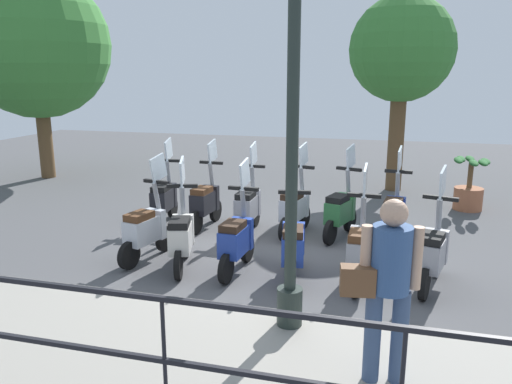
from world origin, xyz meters
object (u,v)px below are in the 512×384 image
object	(u,v)px
potted_palm	(469,188)
scooter_far_5	(164,198)
scooter_far_2	(295,207)
scooter_far_4	(206,201)
lamp_post_near	(293,122)
tree_distant	(402,51)
scooter_near_0	(433,252)
pedestrian_with_bag	(387,278)
scooter_near_2	(293,244)
scooter_near_3	(237,239)
scooter_far_1	(341,210)
scooter_near_5	(147,229)
scooter_far_0	(394,214)
scooter_near_1	(360,249)
scooter_far_3	(248,206)
tree_large	(36,45)
scooter_near_4	(181,235)

from	to	relation	value
potted_palm	scooter_far_5	bearing A→B (deg)	114.32
scooter_far_2	scooter_far_4	size ratio (longest dim) A/B	1.00
lamp_post_near	tree_distant	size ratio (longest dim) A/B	1.07
potted_palm	scooter_far_5	xyz separation A→B (m)	(-2.48, 5.50, 0.04)
scooter_near_0	scooter_far_5	distance (m)	4.80
pedestrian_with_bag	tree_distant	distance (m)	8.32
scooter_near_2	pedestrian_with_bag	bearing A→B (deg)	-161.58
scooter_near_3	scooter_far_1	bearing A→B (deg)	-29.85
scooter_near_5	potted_palm	bearing A→B (deg)	-37.44
scooter_far_0	scooter_near_2	bearing A→B (deg)	152.56
scooter_near_1	scooter_near_0	bearing A→B (deg)	-80.36
scooter_far_3	scooter_far_5	distance (m)	1.62
lamp_post_near	tree_large	size ratio (longest dim) A/B	0.90
scooter_far_0	scooter_far_4	world-z (taller)	same
scooter_near_3	scooter_far_5	distance (m)	2.66
scooter_far_2	scooter_far_5	bearing A→B (deg)	102.54
scooter_near_3	scooter_far_4	size ratio (longest dim) A/B	1.00
scooter_near_5	scooter_far_5	bearing A→B (deg)	29.14
scooter_near_1	potted_palm	bearing A→B (deg)	-22.18
lamp_post_near	pedestrian_with_bag	bearing A→B (deg)	-128.80
tree_distant	scooter_near_3	bearing A→B (deg)	159.83
scooter_near_4	tree_distant	bearing A→B (deg)	-42.69
scooter_near_1	scooter_far_0	world-z (taller)	same
tree_large	scooter_far_0	world-z (taller)	tree_large
scooter_near_2	scooter_far_0	world-z (taller)	same
scooter_near_1	scooter_near_4	distance (m)	2.45
scooter_near_5	scooter_far_3	world-z (taller)	same
potted_palm	scooter_near_5	distance (m)	6.52
tree_distant	potted_palm	xyz separation A→B (m)	(-1.43, -1.45, -2.72)
scooter_near_3	scooter_far_2	bearing A→B (deg)	-10.52
scooter_near_0	scooter_far_1	size ratio (longest dim) A/B	1.00
lamp_post_near	scooter_near_5	bearing A→B (deg)	56.01
pedestrian_with_bag	scooter_near_2	world-z (taller)	pedestrian_with_bag
scooter_near_4	tree_large	bearing A→B (deg)	33.95
tree_distant	lamp_post_near	bearing A→B (deg)	171.67
scooter_far_3	scooter_near_5	bearing A→B (deg)	146.59
scooter_far_2	scooter_near_0	bearing A→B (deg)	-116.96
potted_palm	scooter_near_3	size ratio (longest dim) A/B	0.69
tree_large	pedestrian_with_bag	bearing A→B (deg)	-129.67
pedestrian_with_bag	scooter_far_4	xyz separation A→B (m)	(4.14, 3.12, -0.60)
scooter_near_5	scooter_far_3	size ratio (longest dim) A/B	1.00
tree_distant	scooter_far_2	distance (m)	5.01
tree_distant	scooter_near_5	size ratio (longest dim) A/B	2.85
potted_palm	scooter_far_1	distance (m)	3.38
potted_palm	scooter_near_1	xyz separation A→B (m)	(-4.30, 1.90, 0.04)
scooter_near_3	scooter_far_5	size ratio (longest dim) A/B	1.00
scooter_near_3	scooter_far_4	bearing A→B (deg)	35.68
tree_distant	scooter_far_3	distance (m)	5.43
scooter_near_0	scooter_near_2	distance (m)	1.77
tree_distant	scooter_near_4	world-z (taller)	tree_distant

